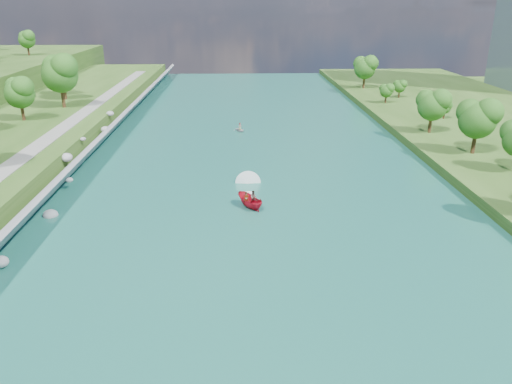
{
  "coord_description": "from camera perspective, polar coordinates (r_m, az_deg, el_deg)",
  "views": [
    {
      "loc": [
        -2.18,
        -41.98,
        23.89
      ],
      "look_at": [
        -0.06,
        14.18,
        2.5
      ],
      "focal_mm": 35.0,
      "sensor_mm": 36.0,
      "label": 1
    }
  ],
  "objects": [
    {
      "name": "ground",
      "position": [
        48.35,
        0.71,
        -8.77
      ],
      "size": [
        260.0,
        260.0,
        0.0
      ],
      "primitive_type": "plane",
      "color": "#2D5119",
      "rests_on": "ground"
    },
    {
      "name": "river_water",
      "position": [
        66.44,
        -0.14,
        -0.19
      ],
      "size": [
        55.0,
        240.0,
        0.1
      ],
      "primitive_type": "cube",
      "color": "#17574C",
      "rests_on": "ground"
    },
    {
      "name": "riprap_bank",
      "position": [
        69.39,
        -21.99,
        0.72
      ],
      "size": [
        4.47,
        236.0,
        4.82
      ],
      "color": "slate",
      "rests_on": "ground"
    },
    {
      "name": "riverside_path",
      "position": [
        71.93,
        -27.0,
        2.08
      ],
      "size": [
        3.0,
        200.0,
        0.1
      ],
      "primitive_type": "cube",
      "color": "gray",
      "rests_on": "berm_west"
    },
    {
      "name": "motorboat",
      "position": [
        62.73,
        -0.75,
        -0.69
      ],
      "size": [
        3.83,
        19.16,
        2.15
      ],
      "rotation": [
        0.0,
        0.0,
        3.7
      ],
      "color": "#B40E20",
      "rests_on": "river_water"
    },
    {
      "name": "raft",
      "position": [
        99.28,
        -1.84,
        7.18
      ],
      "size": [
        2.88,
        3.35,
        1.66
      ],
      "rotation": [
        0.0,
        0.0,
        0.36
      ],
      "color": "#999CA1",
      "rests_on": "river_water"
    }
  ]
}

